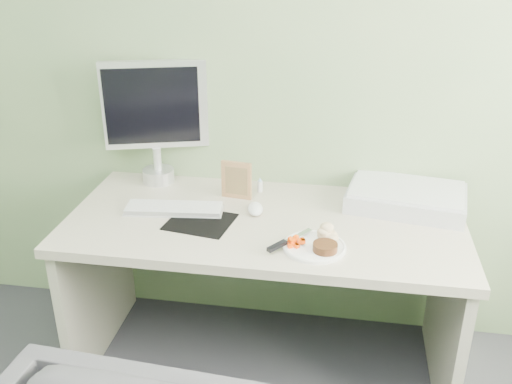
% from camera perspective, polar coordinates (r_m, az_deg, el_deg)
% --- Properties ---
extents(wall_back, '(3.50, 0.00, 3.50)m').
position_cam_1_polar(wall_back, '(2.46, 2.30, 14.32)').
color(wall_back, gray).
rests_on(wall_back, floor).
extents(desk, '(1.60, 0.75, 0.73)m').
position_cam_1_polar(desk, '(2.40, 0.84, -6.62)').
color(desk, '#B8B09A').
rests_on(desk, floor).
extents(plate, '(0.23, 0.23, 0.01)m').
position_cam_1_polar(plate, '(2.11, 5.86, -5.48)').
color(plate, white).
rests_on(plate, desk).
extents(steak, '(0.12, 0.12, 0.03)m').
position_cam_1_polar(steak, '(2.07, 6.93, -5.50)').
color(steak, black).
rests_on(steak, plate).
extents(potato_pile, '(0.10, 0.08, 0.05)m').
position_cam_1_polar(potato_pile, '(2.15, 7.06, -4.01)').
color(potato_pile, tan).
rests_on(potato_pile, plate).
extents(carrot_heap, '(0.07, 0.06, 0.04)m').
position_cam_1_polar(carrot_heap, '(2.10, 4.20, -4.86)').
color(carrot_heap, '#FF4605').
rests_on(carrot_heap, plate).
extents(steak_knife, '(0.15, 0.20, 0.02)m').
position_cam_1_polar(steak_knife, '(2.09, 2.81, -5.08)').
color(steak_knife, silver).
rests_on(steak_knife, plate).
extents(mousepad, '(0.28, 0.26, 0.00)m').
position_cam_1_polar(mousepad, '(2.29, -5.59, -2.97)').
color(mousepad, black).
rests_on(mousepad, desk).
extents(keyboard, '(0.41, 0.16, 0.02)m').
position_cam_1_polar(keyboard, '(2.39, -8.20, -1.60)').
color(keyboard, white).
rests_on(keyboard, desk).
extents(computer_mouse, '(0.09, 0.12, 0.04)m').
position_cam_1_polar(computer_mouse, '(2.35, -0.07, -1.69)').
color(computer_mouse, white).
rests_on(computer_mouse, desk).
extents(photo_frame, '(0.13, 0.03, 0.17)m').
position_cam_1_polar(photo_frame, '(2.45, -1.96, 1.19)').
color(photo_frame, '#A7734D').
rests_on(photo_frame, desk).
extents(eyedrop_bottle, '(0.02, 0.02, 0.07)m').
position_cam_1_polar(eyedrop_bottle, '(2.53, 0.39, 0.69)').
color(eyedrop_bottle, white).
rests_on(eyedrop_bottle, desk).
extents(scanner, '(0.52, 0.39, 0.07)m').
position_cam_1_polar(scanner, '(2.48, 14.78, -0.60)').
color(scanner, '#B4B5BB').
rests_on(scanner, desk).
extents(monitor, '(0.46, 0.18, 0.56)m').
position_cam_1_polar(monitor, '(2.60, -10.02, 7.55)').
color(monitor, silver).
rests_on(monitor, desk).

